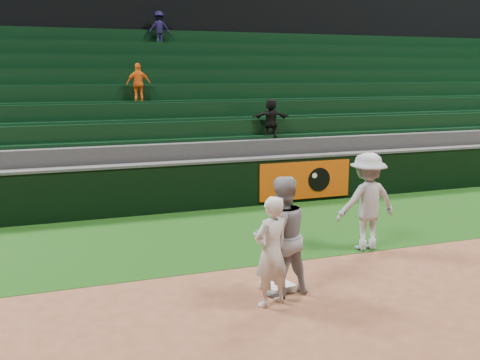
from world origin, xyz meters
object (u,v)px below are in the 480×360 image
at_px(first_base, 278,286).
at_px(first_baseman, 271,252).
at_px(base_coach, 367,202).
at_px(baserunner, 281,236).

height_order(first_base, first_baseman, first_baseman).
bearing_deg(first_baseman, first_base, -141.61).
distance_m(first_baseman, base_coach, 3.27).
xyz_separation_m(first_base, base_coach, (2.41, 1.28, 0.91)).
relative_size(first_baseman, baserunner, 0.89).
distance_m(first_baseman, baserunner, 0.45).
relative_size(first_base, first_baseman, 0.26).
height_order(first_baseman, base_coach, base_coach).
distance_m(first_base, baserunner, 0.91).
relative_size(first_base, baserunner, 0.23).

